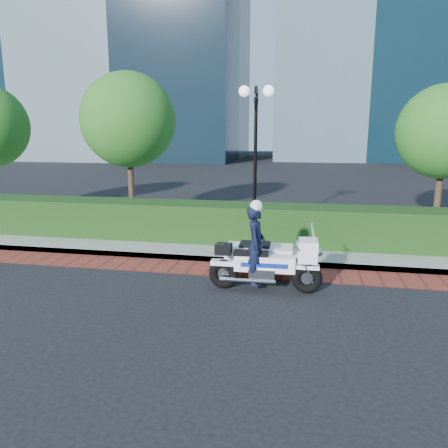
% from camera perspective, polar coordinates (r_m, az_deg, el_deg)
% --- Properties ---
extents(ground, '(120.00, 120.00, 0.00)m').
position_cam_1_polar(ground, '(8.75, -6.89, -8.64)').
color(ground, black).
rests_on(ground, ground).
extents(brick_strip, '(60.00, 1.00, 0.01)m').
position_cam_1_polar(brick_strip, '(10.11, -4.30, -5.68)').
color(brick_strip, maroon).
rests_on(brick_strip, ground).
extents(sidewalk, '(60.00, 8.00, 0.15)m').
position_cam_1_polar(sidewalk, '(14.34, 0.40, -0.02)').
color(sidewalk, gray).
rests_on(sidewalk, ground).
extents(hedge_main, '(18.00, 1.20, 1.00)m').
position_cam_1_polar(hedge_main, '(11.92, -1.71, 0.30)').
color(hedge_main, black).
rests_on(hedge_main, sidewalk).
extents(lamppost, '(1.02, 0.70, 4.21)m').
position_cam_1_polar(lamppost, '(13.07, 4.16, 11.51)').
color(lamppost, black).
rests_on(lamppost, sidewalk).
extents(tree_b, '(3.20, 3.20, 4.89)m').
position_cam_1_polar(tree_b, '(15.52, -12.39, 13.12)').
color(tree_b, '#332319').
rests_on(tree_b, sidewalk).
extents(tree_c, '(2.80, 2.80, 4.30)m').
position_cam_1_polar(tree_c, '(14.81, 26.85, 10.68)').
color(tree_c, '#332319').
rests_on(tree_c, sidewalk).
extents(tower_far_left, '(16.00, 14.00, 34.00)m').
position_cam_1_polar(tower_far_left, '(67.62, -26.34, 22.81)').
color(tower_far_left, black).
rests_on(tower_far_left, ground).
extents(police_motorcycle, '(2.23, 1.57, 1.81)m').
position_cam_1_polar(police_motorcycle, '(8.85, 4.93, -4.15)').
color(police_motorcycle, black).
rests_on(police_motorcycle, ground).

